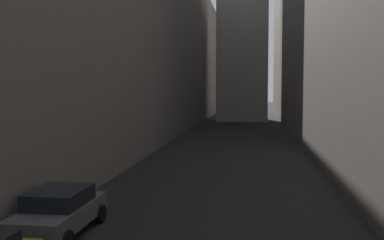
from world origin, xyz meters
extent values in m
plane|color=black|center=(0.00, 48.00, 0.00)|extent=(264.00, 264.00, 0.00)
cube|color=slate|center=(-12.53, 50.00, 9.57)|extent=(14.07, 108.00, 19.13)
cube|color=#4C4C51|center=(-4.40, 24.38, 0.62)|extent=(1.73, 4.27, 0.62)
cube|color=black|center=(-4.40, 24.44, 1.19)|extent=(1.59, 2.21, 0.51)
cylinder|color=black|center=(-5.26, 25.83, 0.31)|extent=(0.22, 0.62, 0.62)
cylinder|color=black|center=(-3.54, 25.83, 0.31)|extent=(0.22, 0.62, 0.62)
cylinder|color=black|center=(-5.26, 22.93, 0.31)|extent=(0.22, 0.62, 0.62)
camera|label=1|loc=(1.62, 10.82, 4.56)|focal=43.23mm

